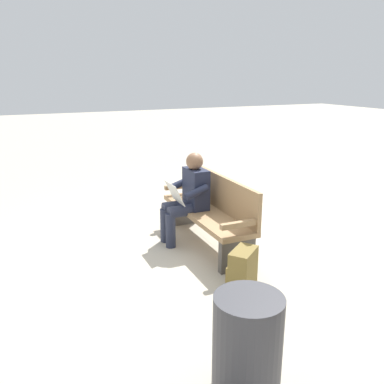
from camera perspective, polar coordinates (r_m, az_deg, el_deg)
ground_plane at (r=5.35m, az=1.93°, el=-7.30°), size 40.00×40.00×0.00m
bench_near at (r=5.21m, az=2.68°, el=-2.54°), size 1.81×0.51×0.90m
person_seated at (r=5.24m, az=-0.56°, el=-0.48°), size 0.57×0.58×1.18m
backpack at (r=4.26m, az=7.08°, el=-10.74°), size 0.38×0.41×0.43m
trash_bin at (r=2.97m, az=7.76°, el=-20.53°), size 0.48×0.48×0.73m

